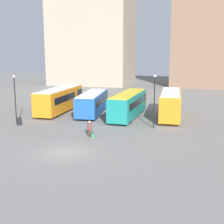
{
  "coord_description": "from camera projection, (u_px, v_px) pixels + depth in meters",
  "views": [
    {
      "loc": [
        9.95,
        -23.09,
        8.41
      ],
      "look_at": [
        1.76,
        9.0,
        1.81
      ],
      "focal_mm": 50.0,
      "sensor_mm": 36.0,
      "label": 1
    }
  ],
  "objects": [
    {
      "name": "suitcase",
      "position": [
        92.0,
        135.0,
        30.3
      ],
      "size": [
        0.37,
        0.47,
        0.71
      ],
      "rotation": [
        0.0,
        0.0,
        1.94
      ],
      "color": "#28844C",
      "rests_on": "ground_plane"
    },
    {
      "name": "traveler",
      "position": [
        89.0,
        127.0,
        30.57
      ],
      "size": [
        0.54,
        0.54,
        1.62
      ],
      "rotation": [
        0.0,
        0.0,
        1.94
      ],
      "color": "#4C3828",
      "rests_on": "ground_plane"
    },
    {
      "name": "bus_2",
      "position": [
        129.0,
        104.0,
        39.51
      ],
      "size": [
        3.02,
        10.57,
        3.08
      ],
      "rotation": [
        0.0,
        0.0,
        1.52
      ],
      "color": "#19847F",
      "rests_on": "ground_plane"
    },
    {
      "name": "bus_3",
      "position": [
        170.0,
        103.0,
        39.22
      ],
      "size": [
        2.93,
        10.01,
        3.32
      ],
      "rotation": [
        0.0,
        0.0,
        1.62
      ],
      "color": "orange",
      "rests_on": "ground_plane"
    },
    {
      "name": "trash_bin",
      "position": [
        19.0,
        122.0,
        35.39
      ],
      "size": [
        0.52,
        0.52,
        0.85
      ],
      "color": "black",
      "rests_on": "ground_plane"
    },
    {
      "name": "ground_plane",
      "position": [
        65.0,
        153.0,
        25.99
      ],
      "size": [
        160.0,
        160.0,
        0.0
      ],
      "primitive_type": "plane",
      "color": "slate"
    },
    {
      "name": "bus_0",
      "position": [
        60.0,
        99.0,
        42.95
      ],
      "size": [
        2.64,
        10.98,
        3.27
      ],
      "rotation": [
        0.0,
        0.0,
        1.57
      ],
      "color": "orange",
      "rests_on": "ground_plane"
    },
    {
      "name": "building_block_left",
      "position": [
        93.0,
        23.0,
        77.49
      ],
      "size": [
        18.87,
        16.31,
        29.91
      ],
      "color": "tan",
      "rests_on": "ground_plane"
    },
    {
      "name": "lamp_post_0",
      "position": [
        154.0,
        97.0,
        33.38
      ],
      "size": [
        0.28,
        0.28,
        5.83
      ],
      "color": "black",
      "rests_on": "ground_plane"
    },
    {
      "name": "bus_1",
      "position": [
        92.0,
        102.0,
        41.58
      ],
      "size": [
        3.58,
        9.85,
        2.84
      ],
      "rotation": [
        0.0,
        0.0,
        1.67
      ],
      "color": "#1E56A3",
      "rests_on": "ground_plane"
    },
    {
      "name": "lamp_post_1",
      "position": [
        15.0,
        96.0,
        35.35
      ],
      "size": [
        0.28,
        0.28,
        5.62
      ],
      "color": "black",
      "rests_on": "ground_plane"
    }
  ]
}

